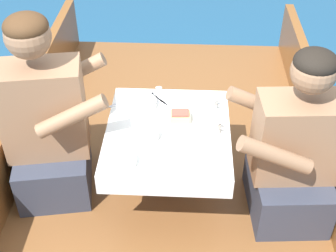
# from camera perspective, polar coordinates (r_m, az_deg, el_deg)

# --- Properties ---
(ground_plane) EXTENTS (60.00, 60.00, 0.00)m
(ground_plane) POSITION_cam_1_polar(r_m,az_deg,el_deg) (2.86, 0.11, -10.79)
(ground_plane) COLOR navy
(boat_deck) EXTENTS (1.74, 3.03, 0.32)m
(boat_deck) POSITION_cam_1_polar(r_m,az_deg,el_deg) (2.74, 0.12, -8.59)
(boat_deck) COLOR brown
(boat_deck) RESTS_ON ground_plane
(gunwale_port) EXTENTS (0.06, 3.03, 0.36)m
(gunwale_port) POSITION_cam_1_polar(r_m,az_deg,el_deg) (2.66, -18.23, -2.50)
(gunwale_port) COLOR brown
(gunwale_port) RESTS_ON boat_deck
(gunwale_starboard) EXTENTS (0.06, 3.03, 0.36)m
(gunwale_starboard) POSITION_cam_1_polar(r_m,az_deg,el_deg) (2.61, 18.91, -3.70)
(gunwale_starboard) COLOR brown
(gunwale_starboard) RESTS_ON boat_deck
(cockpit_table) EXTENTS (0.60, 0.68, 0.43)m
(cockpit_table) POSITION_cam_1_polar(r_m,az_deg,el_deg) (2.28, 0.00, -1.43)
(cockpit_table) COLOR #B2B2B7
(cockpit_table) RESTS_ON boat_deck
(person_port) EXTENTS (0.57, 0.52, 1.00)m
(person_port) POSITION_cam_1_polar(r_m,az_deg,el_deg) (2.38, -14.48, -0.01)
(person_port) COLOR #333847
(person_port) RESTS_ON boat_deck
(person_starboard) EXTENTS (0.54, 0.47, 0.92)m
(person_starboard) POSITION_cam_1_polar(r_m,az_deg,el_deg) (2.29, 15.05, -3.42)
(person_starboard) COLOR #333847
(person_starboard) RESTS_ON boat_deck
(plate_sandwich) EXTENTS (0.21, 0.21, 0.01)m
(plate_sandwich) POSITION_cam_1_polar(r_m,az_deg,el_deg) (2.29, 1.47, 0.67)
(plate_sandwich) COLOR silver
(plate_sandwich) RESTS_ON cockpit_table
(plate_bread) EXTENTS (0.22, 0.22, 0.01)m
(plate_bread) POSITION_cam_1_polar(r_m,az_deg,el_deg) (2.09, 0.33, -3.79)
(plate_bread) COLOR silver
(plate_bread) RESTS_ON cockpit_table
(sandwich) EXTENTS (0.11, 0.08, 0.05)m
(sandwich) POSITION_cam_1_polar(r_m,az_deg,el_deg) (2.28, 1.48, 1.21)
(sandwich) COLOR #E0BC7F
(sandwich) RESTS_ON plate_sandwich
(bowl_port_near) EXTENTS (0.13, 0.13, 0.04)m
(bowl_port_near) POSITION_cam_1_polar(r_m,az_deg,el_deg) (2.19, -2.84, -0.95)
(bowl_port_near) COLOR silver
(bowl_port_near) RESTS_ON cockpit_table
(bowl_starboard_near) EXTENTS (0.13, 0.13, 0.04)m
(bowl_starboard_near) POSITION_cam_1_polar(r_m,az_deg,el_deg) (2.06, -5.66, -4.10)
(bowl_starboard_near) COLOR silver
(bowl_starboard_near) RESTS_ON cockpit_table
(bowl_center_far) EXTENTS (0.13, 0.13, 0.04)m
(bowl_center_far) POSITION_cam_1_polar(r_m,az_deg,el_deg) (2.39, -2.94, 2.86)
(bowl_center_far) COLOR silver
(bowl_center_far) RESTS_ON cockpit_table
(coffee_cup_port) EXTENTS (0.09, 0.07, 0.06)m
(coffee_cup_port) POSITION_cam_1_polar(r_m,az_deg,el_deg) (2.37, 5.24, 2.75)
(coffee_cup_port) COLOR silver
(coffee_cup_port) RESTS_ON cockpit_table
(coffee_cup_starboard) EXTENTS (0.10, 0.07, 0.07)m
(coffee_cup_starboard) POSITION_cam_1_polar(r_m,az_deg,el_deg) (2.22, 5.57, -0.02)
(coffee_cup_starboard) COLOR silver
(coffee_cup_starboard) RESTS_ON cockpit_table
(utensil_fork_starboard) EXTENTS (0.14, 0.13, 0.00)m
(utensil_fork_starboard) POSITION_cam_1_polar(r_m,az_deg,el_deg) (2.43, -0.91, 3.10)
(utensil_fork_starboard) COLOR silver
(utensil_fork_starboard) RESTS_ON cockpit_table
(utensil_spoon_center) EXTENTS (0.12, 0.14, 0.01)m
(utensil_spoon_center) POSITION_cam_1_polar(r_m,az_deg,el_deg) (2.47, -1.62, 3.76)
(utensil_spoon_center) COLOR silver
(utensil_spoon_center) RESTS_ON cockpit_table
(utensil_knife_port) EXTENTS (0.07, 0.16, 0.00)m
(utensil_knife_port) POSITION_cam_1_polar(r_m,az_deg,el_deg) (2.17, -5.32, -2.12)
(utensil_knife_port) COLOR silver
(utensil_knife_port) RESTS_ON cockpit_table
(utensil_spoon_starboard) EXTENTS (0.10, 0.15, 0.01)m
(utensil_spoon_starboard) POSITION_cam_1_polar(r_m,az_deg,el_deg) (2.50, -1.64, 4.23)
(utensil_spoon_starboard) COLOR silver
(utensil_spoon_starboard) RESTS_ON cockpit_table
(utensil_knife_starboard) EXTENTS (0.13, 0.13, 0.00)m
(utensil_knife_starboard) POSITION_cam_1_polar(r_m,az_deg,el_deg) (2.44, -5.53, 3.11)
(utensil_knife_starboard) COLOR silver
(utensil_knife_starboard) RESTS_ON cockpit_table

